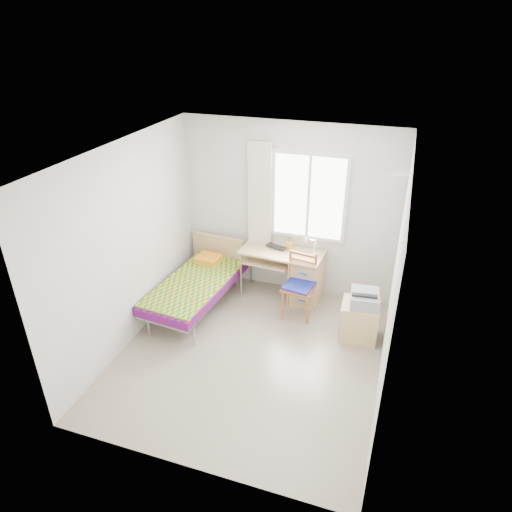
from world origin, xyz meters
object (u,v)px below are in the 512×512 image
Objects in this scene: desk at (302,275)px; cabinet at (359,321)px; bed at (198,283)px; chair at (300,282)px; printer at (365,298)px.

cabinet is (0.94, -0.67, -0.15)m from desk.
chair is at bearing 16.62° from bed.
chair is (0.06, -0.37, 0.12)m from desk.
printer is (2.38, -0.01, 0.23)m from bed.
printer is at bearing -30.02° from desk.
bed is 2.01× the size of chair.
bed is at bearing -150.86° from desk.
desk reaches higher than printer.
desk is 1.19m from printer.
chair is at bearing 157.89° from cabinet.
desk is at bearing 108.13° from chair.
bed reaches higher than printer.
bed is 2.39m from printer.
desk is at bearing 30.66° from bed.
chair is 0.97m from cabinet.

